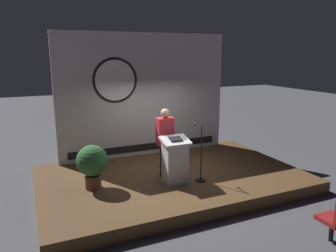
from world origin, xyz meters
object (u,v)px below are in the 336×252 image
potted_plant (92,163)px  microphone_stand (200,162)px  podium (175,161)px  speaker_person (165,142)px

potted_plant → microphone_stand: bearing=-13.3°
podium → microphone_stand: microphone_stand is taller
podium → speaker_person: size_ratio=0.65×
podium → microphone_stand: size_ratio=0.81×
speaker_person → potted_plant: speaker_person is taller
microphone_stand → podium: bearing=170.0°
podium → potted_plant: size_ratio=1.11×
podium → microphone_stand: bearing=-10.0°
microphone_stand → potted_plant: microphone_stand is taller
podium → potted_plant: podium is taller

